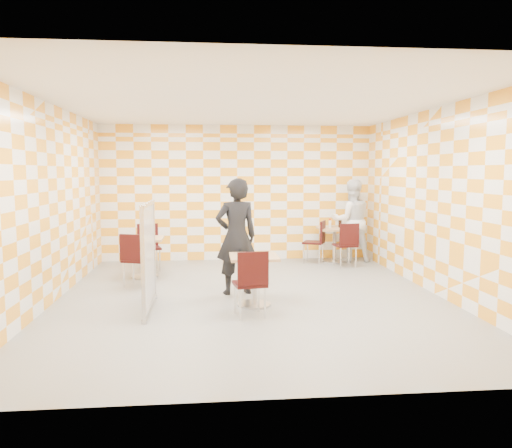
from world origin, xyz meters
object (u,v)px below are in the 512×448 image
(main_table, at_px, (254,272))
(chair_empty_near, at_px, (135,256))
(man_dark, at_px, (236,236))
(chair_second_front, at_px, (347,241))
(chair_main_front, at_px, (251,279))
(soda_bottle, at_px, (340,223))
(second_table, at_px, (335,239))
(chair_second_side, at_px, (318,238))
(man_white, at_px, (351,221))
(chair_empty_far, at_px, (149,243))
(partition, at_px, (149,256))
(empty_table, at_px, (144,251))
(sport_bottle, at_px, (330,224))

(main_table, relative_size, chair_empty_near, 0.81)
(chair_empty_near, xyz_separation_m, man_dark, (1.71, -0.64, 0.39))
(main_table, relative_size, chair_second_front, 0.81)
(chair_main_front, distance_m, soda_bottle, 4.78)
(second_table, bearing_deg, chair_second_side, -160.41)
(chair_empty_near, xyz_separation_m, man_white, (4.41, 2.08, 0.36))
(chair_empty_far, distance_m, partition, 3.08)
(second_table, distance_m, man_white, 0.55)
(chair_main_front, relative_size, chair_empty_near, 1.00)
(empty_table, relative_size, chair_second_front, 0.81)
(man_dark, xyz_separation_m, soda_bottle, (2.46, 2.77, -0.08))
(chair_main_front, distance_m, man_dark, 1.45)
(partition, bearing_deg, chair_main_front, -20.32)
(partition, relative_size, sport_bottle, 7.75)
(main_table, distance_m, chair_empty_near, 2.38)
(chair_empty_near, relative_size, partition, 0.60)
(chair_empty_near, height_order, chair_empty_far, same)
(second_table, relative_size, partition, 0.48)
(chair_empty_near, bearing_deg, man_white, 25.21)
(soda_bottle, bearing_deg, chair_main_front, -119.32)
(chair_main_front, xyz_separation_m, partition, (-1.41, 0.52, 0.25))
(chair_second_front, bearing_deg, man_dark, -140.23)
(empty_table, relative_size, chair_empty_far, 0.81)
(soda_bottle, bearing_deg, sport_bottle, -168.45)
(chair_main_front, relative_size, chair_empty_far, 1.00)
(chair_second_side, xyz_separation_m, man_dark, (-1.91, -2.53, 0.39))
(second_table, height_order, chair_empty_near, chair_empty_near)
(chair_empty_far, bearing_deg, chair_second_side, 5.63)
(chair_empty_near, relative_size, soda_bottle, 4.02)
(chair_main_front, bearing_deg, chair_second_side, 65.51)
(empty_table, xyz_separation_m, chair_main_front, (1.76, -2.81, 0.04))
(partition, bearing_deg, chair_second_front, 37.83)
(chair_empty_far, bearing_deg, chair_second_front, -2.53)
(empty_table, relative_size, soda_bottle, 3.26)
(chair_second_front, height_order, chair_second_side, same)
(empty_table, xyz_separation_m, partition, (0.35, -2.28, 0.28))
(main_table, relative_size, chair_empty_far, 0.81)
(man_white, bearing_deg, partition, 43.57)
(man_white, bearing_deg, empty_table, 18.36)
(second_table, xyz_separation_m, sport_bottle, (-0.10, 0.04, 0.33))
(chair_second_front, bearing_deg, second_table, 97.47)
(partition, height_order, man_dark, man_dark)
(chair_empty_near, height_order, sport_bottle, sport_bottle)
(empty_table, xyz_separation_m, man_dark, (1.64, -1.41, 0.43))
(chair_main_front, relative_size, soda_bottle, 4.02)
(chair_empty_far, bearing_deg, soda_bottle, 8.16)
(main_table, distance_m, man_dark, 0.90)
(partition, xyz_separation_m, man_dark, (1.29, 0.87, 0.15))
(man_dark, bearing_deg, partition, 21.29)
(chair_second_side, xyz_separation_m, sport_bottle, (0.31, 0.19, 0.29))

